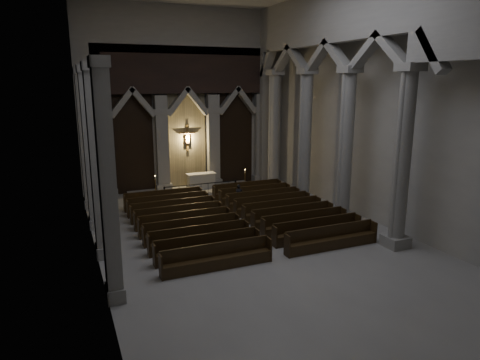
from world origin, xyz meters
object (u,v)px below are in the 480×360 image
Objects in this scene: altar_rail at (201,188)px; worshipper at (239,195)px; candle_stand_right at (245,185)px; altar at (201,180)px; candle_stand_left at (156,193)px; pews at (236,219)px.

altar_rail is 3.81× the size of worshipper.
altar is at bearing 149.31° from candle_stand_right.
candle_stand_left reaches higher than candle_stand_right.
candle_stand_left is (-3.43, -1.37, -0.23)m from altar.
worshipper is (1.56, 3.29, 0.30)m from pews.
pews is (-0.00, -5.82, -0.30)m from altar_rail.
pews is 7.86× the size of worshipper.
candle_stand_left reaches higher than worshipper.
altar_rail is at bearing 90.00° from pews.
pews is at bearing -117.48° from candle_stand_right.
pews is 3.66m from worshipper.
candle_stand_right is (3.25, 0.43, -0.21)m from altar_rail.
worshipper is at bearing 64.59° from pews.
worshipper is (0.92, -4.51, -0.02)m from altar.
altar is 3.70m from candle_stand_left.
candle_stand_right is at bearing 7.62° from altar_rail.
worshipper is at bearing -58.20° from altar_rail.
altar is at bearing 21.83° from candle_stand_left.
candle_stand_left reaches higher than pews.
altar_rail is 3.08× the size of candle_stand_left.
altar_rail is 2.97m from worshipper.
altar is at bearing 72.05° from altar_rail.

